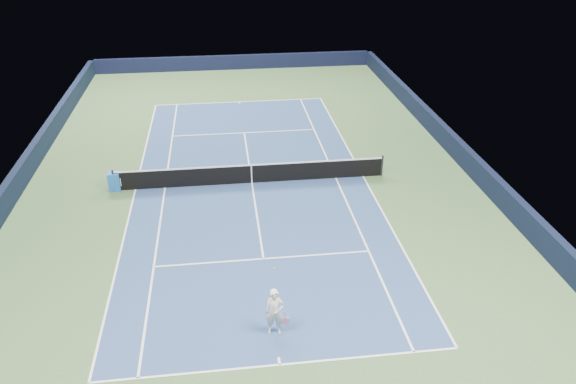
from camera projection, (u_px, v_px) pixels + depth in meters
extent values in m
plane|color=#3B5A31|center=(252.00, 183.00, 26.99)|extent=(40.00, 40.00, 0.00)
cube|color=black|center=(234.00, 62.00, 44.06)|extent=(22.00, 0.35, 1.10)
cube|color=black|center=(468.00, 160.00, 27.93)|extent=(0.35, 40.00, 1.10)
cube|color=black|center=(14.00, 186.00, 25.53)|extent=(0.35, 40.00, 1.10)
cube|color=navy|center=(252.00, 183.00, 26.99)|extent=(10.97, 23.77, 0.01)
cube|color=white|center=(239.00, 102.00, 37.37)|extent=(10.97, 0.08, 0.00)
cube|color=white|center=(280.00, 365.00, 16.59)|extent=(10.97, 0.08, 0.00)
cube|color=white|center=(363.00, 176.00, 27.59)|extent=(0.08, 23.77, 0.00)
cube|color=white|center=(135.00, 189.00, 26.37)|extent=(0.08, 23.77, 0.00)
cube|color=white|center=(336.00, 178.00, 27.44)|extent=(0.08, 23.77, 0.00)
cube|color=white|center=(165.00, 188.00, 26.53)|extent=(0.08, 23.77, 0.00)
cube|color=white|center=(244.00, 133.00, 32.58)|extent=(8.23, 0.08, 0.00)
cube|color=white|center=(263.00, 259.00, 21.39)|extent=(8.23, 0.08, 0.00)
cube|color=white|center=(252.00, 183.00, 26.98)|extent=(0.08, 12.80, 0.00)
cube|color=white|center=(240.00, 103.00, 37.24)|extent=(0.08, 0.30, 0.00)
cube|color=white|center=(279.00, 361.00, 16.72)|extent=(0.08, 0.30, 0.00)
cylinder|color=black|center=(114.00, 181.00, 26.02)|extent=(0.10, 0.10, 1.07)
cylinder|color=black|center=(382.00, 166.00, 27.44)|extent=(0.10, 0.10, 1.07)
cube|color=black|center=(252.00, 174.00, 26.77)|extent=(12.80, 0.03, 0.91)
cube|color=white|center=(251.00, 165.00, 26.54)|extent=(12.80, 0.04, 0.06)
cube|color=white|center=(252.00, 174.00, 26.77)|extent=(0.05, 0.04, 0.91)
cube|color=blue|center=(115.00, 181.00, 26.17)|extent=(0.55, 0.50, 0.88)
cube|color=white|center=(121.00, 181.00, 26.20)|extent=(0.04, 0.39, 0.39)
imported|color=white|center=(275.00, 312.00, 17.45)|extent=(0.63, 0.45, 1.64)
cylinder|color=pink|center=(285.00, 315.00, 17.50)|extent=(0.03, 0.03, 0.27)
cylinder|color=black|center=(285.00, 321.00, 17.61)|extent=(0.27, 0.02, 0.27)
cylinder|color=pink|center=(285.00, 321.00, 17.61)|extent=(0.29, 0.03, 0.29)
sphere|color=#A6C82A|center=(274.00, 268.00, 17.89)|extent=(0.07, 0.07, 0.07)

